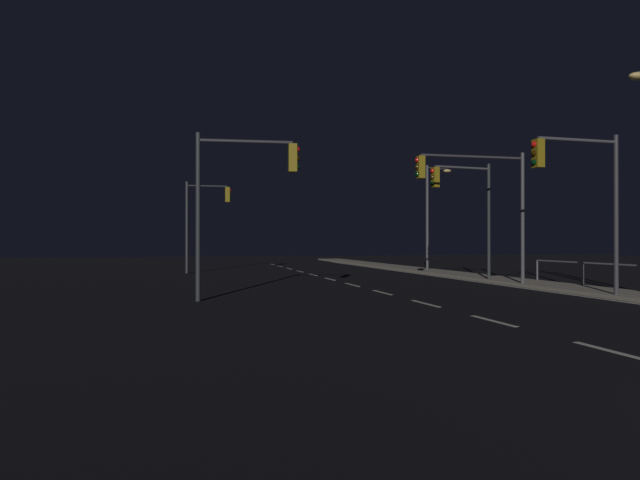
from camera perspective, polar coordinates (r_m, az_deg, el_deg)
The scene contains 10 objects.
ground_plane at distance 22.24m, azimuth 5.94°, elevation -5.27°, with size 112.00×112.00×0.00m, color black.
sidewalk_right at distance 25.98m, azimuth 22.74°, elevation -4.37°, with size 2.40×77.00×0.14m, color #9E937F.
lane_markings_center at distance 25.55m, azimuth 3.31°, elevation -4.60°, with size 0.14×50.00×0.01m.
lane_edge_line at distance 29.44m, azimuth 14.65°, elevation -4.02°, with size 0.14×53.00×0.01m.
traffic_light_far_right at distance 27.87m, azimuth 14.65°, elevation 4.17°, with size 3.33×0.56×5.67m.
traffic_light_overhead_east at distance 36.11m, azimuth -11.69°, elevation 3.01°, with size 2.87×0.34×5.78m.
traffic_light_near_right at distance 25.11m, azimuth 15.87°, elevation 5.03°, with size 5.14×0.35×5.77m.
traffic_light_far_center at distance 18.92m, azimuth -8.03°, elevation 5.70°, with size 3.47×0.54×5.60m.
traffic_light_mid_right at distance 21.09m, azimuth 25.21°, elevation 5.42°, with size 3.49×0.35×5.56m.
street_lamp_far_end at distance 37.83m, azimuth 11.33°, elevation 3.39°, with size 2.08×0.81×6.92m.
Camera 1 is at (-7.41, -3.38, 1.96)m, focal length 31.22 mm.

